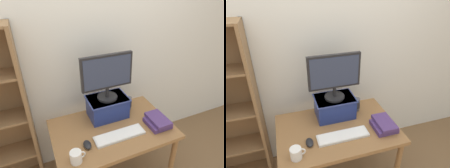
% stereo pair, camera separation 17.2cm
% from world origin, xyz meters
% --- Properties ---
extents(back_wall, '(7.00, 0.08, 2.60)m').
position_xyz_m(back_wall, '(0.00, 0.54, 1.30)').
color(back_wall, silver).
rests_on(back_wall, ground_plane).
extents(desk, '(1.10, 0.72, 0.71)m').
position_xyz_m(desk, '(0.00, 0.00, 0.63)').
color(desk, olive).
rests_on(desk, ground_plane).
extents(riser_box, '(0.39, 0.27, 0.21)m').
position_xyz_m(riser_box, '(0.03, 0.19, 0.82)').
color(riser_box, navy).
rests_on(riser_box, desk).
extents(computer_monitor, '(0.49, 0.19, 0.44)m').
position_xyz_m(computer_monitor, '(0.03, 0.19, 1.17)').
color(computer_monitor, black).
rests_on(computer_monitor, riser_box).
extents(keyboard, '(0.46, 0.13, 0.02)m').
position_xyz_m(keyboard, '(0.01, -0.13, 0.73)').
color(keyboard, silver).
rests_on(keyboard, desk).
extents(computer_mouse, '(0.06, 0.10, 0.04)m').
position_xyz_m(computer_mouse, '(-0.28, -0.13, 0.73)').
color(computer_mouse, black).
rests_on(computer_mouse, desk).
extents(book_stack, '(0.20, 0.25, 0.08)m').
position_xyz_m(book_stack, '(0.41, -0.13, 0.75)').
color(book_stack, '#4C336B').
rests_on(book_stack, desk).
extents(coffee_mug, '(0.12, 0.09, 0.10)m').
position_xyz_m(coffee_mug, '(-0.40, -0.24, 0.76)').
color(coffee_mug, white).
rests_on(coffee_mug, desk).
extents(desk_speaker, '(0.07, 0.08, 0.14)m').
position_xyz_m(desk_speaker, '(0.27, 0.21, 0.78)').
color(desk_speaker, '#4C4C51').
rests_on(desk_speaker, desk).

